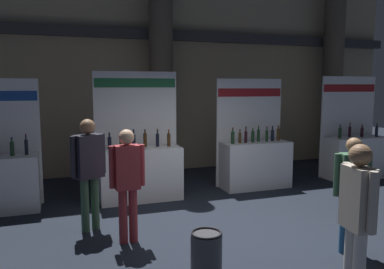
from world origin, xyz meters
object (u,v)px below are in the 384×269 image
at_px(exhibitor_booth_3, 354,153).
at_px(visitor_8, 357,212).
at_px(visitor_0, 352,187).
at_px(visitor_2, 89,164).
at_px(visitor_5, 127,177).
at_px(trash_bin, 206,258).
at_px(exhibitor_booth_2, 255,160).
at_px(exhibitor_booth_1, 140,168).

xyz_separation_m(exhibitor_booth_3, visitor_8, (-4.03, -4.46, 0.36)).
distance_m(visitor_0, visitor_8, 1.33).
bearing_deg(visitor_0, exhibitor_booth_3, 66.99).
bearing_deg(visitor_0, visitor_2, 168.13).
bearing_deg(visitor_5, visitor_2, 123.99).
bearing_deg(visitor_0, trash_bin, -156.34).
relative_size(visitor_2, visitor_8, 1.04).
relative_size(visitor_0, visitor_2, 0.90).
bearing_deg(visitor_5, visitor_8, -52.89).
bearing_deg(visitor_2, visitor_0, -57.56).
distance_m(exhibitor_booth_2, exhibitor_booth_3, 2.75).
xyz_separation_m(visitor_0, visitor_8, (-0.85, -1.02, 0.07)).
relative_size(exhibitor_booth_3, visitor_2, 1.42).
bearing_deg(exhibitor_booth_3, visitor_0, -132.76).
height_order(exhibitor_booth_3, visitor_8, exhibitor_booth_3).
distance_m(exhibitor_booth_1, trash_bin, 3.55).
bearing_deg(exhibitor_booth_3, exhibitor_booth_2, 179.59).
height_order(visitor_0, visitor_2, visitor_2).
distance_m(exhibitor_booth_1, exhibitor_booth_2, 2.60).
bearing_deg(trash_bin, visitor_2, 117.22).
distance_m(exhibitor_booth_1, visitor_8, 4.61).
height_order(visitor_2, visitor_5, visitor_2).
bearing_deg(visitor_5, exhibitor_booth_3, 17.58).
bearing_deg(exhibitor_booth_2, visitor_2, -158.23).
relative_size(exhibitor_booth_1, visitor_8, 1.51).
height_order(exhibitor_booth_2, visitor_5, exhibitor_booth_2).
height_order(visitor_5, visitor_8, visitor_8).
bearing_deg(visitor_5, trash_bin, -69.11).
distance_m(trash_bin, visitor_0, 2.23).
xyz_separation_m(exhibitor_booth_3, visitor_0, (-3.18, -3.44, 0.29)).
bearing_deg(visitor_2, exhibitor_booth_3, -13.23).
relative_size(exhibitor_booth_3, visitor_8, 1.48).
xyz_separation_m(exhibitor_booth_1, exhibitor_booth_3, (5.34, 0.06, -0.02)).
height_order(trash_bin, visitor_8, visitor_8).
distance_m(exhibitor_booth_3, visitor_5, 6.31).
distance_m(exhibitor_booth_1, visitor_0, 4.03).
bearing_deg(visitor_2, exhibitor_booth_2, -4.17).
bearing_deg(exhibitor_booth_3, trash_bin, -146.00).
distance_m(exhibitor_booth_3, visitor_0, 4.70).
distance_m(exhibitor_booth_1, visitor_2, 1.81).
height_order(exhibitor_booth_3, trash_bin, exhibitor_booth_3).
height_order(exhibitor_booth_1, exhibitor_booth_3, exhibitor_booth_1).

